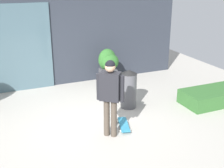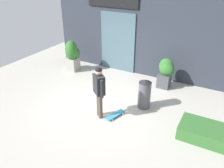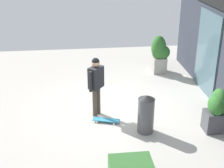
# 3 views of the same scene
# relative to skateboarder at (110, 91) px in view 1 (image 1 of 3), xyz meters

# --- Properties ---
(ground_plane) EXTENTS (12.00, 12.00, 0.00)m
(ground_plane) POSITION_rel_skateboarder_xyz_m (-0.21, 0.57, -1.05)
(ground_plane) COLOR #B2ADA3
(building_facade) EXTENTS (8.19, 0.31, 3.68)m
(building_facade) POSITION_rel_skateboarder_xyz_m (-0.25, 3.75, 0.78)
(building_facade) COLOR #2D333D
(building_facade) RESTS_ON ground_plane
(skateboarder) EXTENTS (0.49, 0.47, 1.71)m
(skateboarder) POSITION_rel_skateboarder_xyz_m (0.00, 0.00, 0.00)
(skateboarder) COLOR #4C4238
(skateboarder) RESTS_ON ground_plane
(skateboard) EXTENTS (0.41, 0.76, 0.08)m
(skateboard) POSITION_rel_skateboarder_xyz_m (0.44, 0.23, -0.99)
(skateboard) COLOR teal
(skateboard) RESTS_ON ground_plane
(planter_box_right) EXTENTS (0.63, 0.53, 1.18)m
(planter_box_right) POSITION_rel_skateboarder_xyz_m (1.19, 2.99, -0.38)
(planter_box_right) COLOR #47474C
(planter_box_right) RESTS_ON ground_plane
(trash_bin) EXTENTS (0.43, 0.43, 1.04)m
(trash_bin) POSITION_rel_skateboarder_xyz_m (1.03, 1.19, -0.53)
(trash_bin) COLOR #4C4C51
(trash_bin) RESTS_ON ground_plane
(hedge_ledge) EXTENTS (1.85, 0.90, 0.38)m
(hedge_ledge) POSITION_rel_skateboarder_xyz_m (3.34, 0.52, -0.86)
(hedge_ledge) COLOR #33662D
(hedge_ledge) RESTS_ON ground_plane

